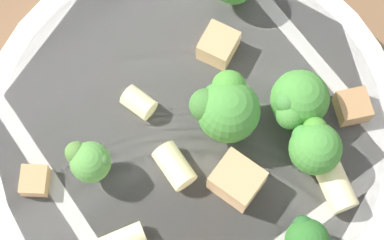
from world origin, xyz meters
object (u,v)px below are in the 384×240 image
object	(u,v)px
broccoli_floret_5	(226,108)
chicken_chunk_3	(35,181)
rigatoni_2	(174,166)
rigatoni_4	(139,102)
chicken_chunk_1	(218,45)
broccoli_floret_3	(314,146)
rigatoni_1	(336,187)
pasta_bowl	(192,132)
chicken_chunk_4	(353,107)
broccoli_floret_4	(89,161)
chicken_chunk_2	(237,180)
broccoli_floret_2	(298,101)

from	to	relation	value
broccoli_floret_5	chicken_chunk_3	world-z (taller)	broccoli_floret_5
rigatoni_2	rigatoni_4	size ratio (longest dim) A/B	1.36
broccoli_floret_5	chicken_chunk_1	size ratio (longest dim) A/B	2.01
broccoli_floret_3	rigatoni_1	size ratio (longest dim) A/B	1.34
rigatoni_2	rigatoni_4	world-z (taller)	rigatoni_2
broccoli_floret_3	broccoli_floret_5	bearing A→B (deg)	-125.78
chicken_chunk_1	pasta_bowl	bearing A→B (deg)	-31.19
chicken_chunk_4	broccoli_floret_4	bearing A→B (deg)	-89.14
chicken_chunk_1	chicken_chunk_4	bearing A→B (deg)	50.69
rigatoni_1	broccoli_floret_3	bearing A→B (deg)	-159.13
chicken_chunk_4	chicken_chunk_1	bearing A→B (deg)	-129.31
pasta_bowl	chicken_chunk_2	bearing A→B (deg)	21.78
broccoli_floret_3	broccoli_floret_4	world-z (taller)	broccoli_floret_3
rigatoni_4	broccoli_floret_4	bearing A→B (deg)	-45.19
chicken_chunk_2	broccoli_floret_3	bearing A→B (deg)	98.64
broccoli_floret_3	broccoli_floret_4	bearing A→B (deg)	-99.09
chicken_chunk_3	broccoli_floret_2	bearing A→B (deg)	93.02
chicken_chunk_1	chicken_chunk_4	size ratio (longest dim) A/B	1.16
pasta_bowl	broccoli_floret_3	bearing A→B (deg)	61.00
rigatoni_1	chicken_chunk_3	distance (m)	0.19
broccoli_floret_5	rigatoni_1	world-z (taller)	broccoli_floret_5
broccoli_floret_4	chicken_chunk_2	xyz separation A→B (m)	(0.03, 0.09, -0.01)
rigatoni_1	rigatoni_2	bearing A→B (deg)	-110.64
broccoli_floret_5	rigatoni_4	world-z (taller)	broccoli_floret_5
broccoli_floret_3	rigatoni_2	xyz separation A→B (m)	(-0.01, -0.08, -0.02)
broccoli_floret_2	chicken_chunk_1	bearing A→B (deg)	-145.41
chicken_chunk_1	broccoli_floret_2	bearing A→B (deg)	34.59
broccoli_floret_3	chicken_chunk_2	world-z (taller)	broccoli_floret_3
chicken_chunk_4	rigatoni_1	bearing A→B (deg)	-28.71
rigatoni_1	chicken_chunk_4	bearing A→B (deg)	151.29
broccoli_floret_4	broccoli_floret_5	distance (m)	0.09
broccoli_floret_3	chicken_chunk_2	bearing A→B (deg)	-81.36
broccoli_floret_4	rigatoni_4	distance (m)	0.05
broccoli_floret_2	rigatoni_1	bearing A→B (deg)	10.68
broccoli_floret_2	rigatoni_2	bearing A→B (deg)	-76.56
pasta_bowl	broccoli_floret_2	size ratio (longest dim) A/B	7.03
pasta_bowl	chicken_chunk_4	distance (m)	0.11
pasta_bowl	rigatoni_4	bearing A→B (deg)	-123.60
rigatoni_1	chicken_chunk_2	size ratio (longest dim) A/B	1.05
chicken_chunk_3	rigatoni_2	bearing A→B (deg)	82.78
pasta_bowl	rigatoni_1	distance (m)	0.10
rigatoni_1	chicken_chunk_3	bearing A→B (deg)	-104.40
rigatoni_4	chicken_chunk_2	bearing A→B (deg)	36.67
chicken_chunk_1	chicken_chunk_2	xyz separation A→B (m)	(0.09, -0.01, 0.00)
broccoli_floret_2	rigatoni_2	world-z (taller)	broccoli_floret_2
broccoli_floret_4	chicken_chunk_4	xyz separation A→B (m)	(-0.00, 0.17, -0.02)
broccoli_floret_5	rigatoni_1	distance (m)	0.08
chicken_chunk_3	rigatoni_4	bearing A→B (deg)	116.03
chicken_chunk_2	rigatoni_2	bearing A→B (deg)	-117.52
rigatoni_1	pasta_bowl	bearing A→B (deg)	-128.91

